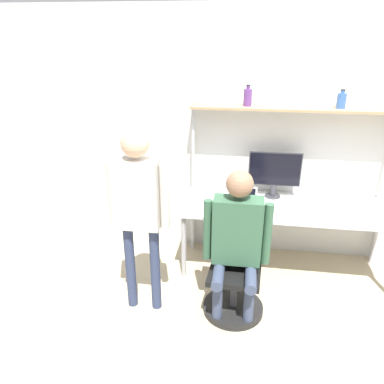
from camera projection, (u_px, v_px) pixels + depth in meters
The scene contains 12 objects.
ground_plane at pixel (283, 289), 3.82m from camera, with size 12.00×12.00×0.00m, color tan.
wall_back at pixel (289, 140), 4.02m from camera, with size 8.00×0.06×2.70m.
desk at pixel (286, 211), 3.91m from camera, with size 2.20×0.76×0.76m.
shelf_unit at pixel (292, 130), 3.81m from camera, with size 2.09×0.26×1.73m.
monitor at pixel (275, 172), 4.00m from camera, with size 0.55×0.17×0.50m.
laptop at pixel (242, 203), 3.82m from camera, with size 0.29×0.21×0.21m.
cell_phone at pixel (264, 212), 3.75m from camera, with size 0.07×0.15×0.01m.
office_chair at pixel (235, 284), 3.47m from camera, with size 0.56×0.56×0.90m.
person_seated at pixel (237, 235), 3.21m from camera, with size 0.59×0.47×1.39m.
person_standing at pixel (139, 201), 3.17m from camera, with size 0.53×0.23×1.73m.
bottle_blue at pixel (341, 100), 3.63m from camera, with size 0.09×0.09×0.18m.
bottle_purple at pixel (248, 97), 3.75m from camera, with size 0.08×0.08×0.21m.
Camera 1 is at (-0.46, -3.22, 2.43)m, focal length 35.00 mm.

